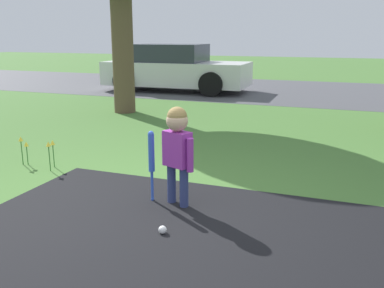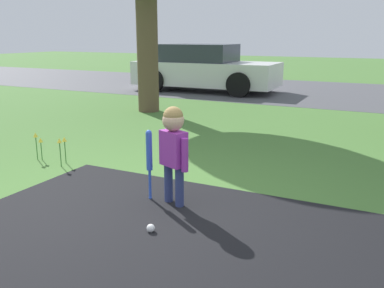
% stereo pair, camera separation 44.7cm
% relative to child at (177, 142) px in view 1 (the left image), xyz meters
% --- Properties ---
extents(ground_plane, '(60.00, 60.00, 0.00)m').
position_rel_child_xyz_m(ground_plane, '(-0.19, -0.36, -0.64)').
color(ground_plane, '#477533').
extents(street_strip, '(40.00, 6.00, 0.01)m').
position_rel_child_xyz_m(street_strip, '(-0.19, 9.39, -0.64)').
color(street_strip, '#4C4C51').
rests_on(street_strip, ground).
extents(child, '(0.38, 0.24, 0.98)m').
position_rel_child_xyz_m(child, '(0.00, 0.00, 0.00)').
color(child, navy).
rests_on(child, ground).
extents(baseball_bat, '(0.06, 0.06, 0.73)m').
position_rel_child_xyz_m(baseball_bat, '(-0.28, 0.00, -0.16)').
color(baseball_bat, blue).
rests_on(baseball_bat, ground).
extents(sports_ball, '(0.07, 0.07, 0.07)m').
position_rel_child_xyz_m(sports_ball, '(0.13, -0.64, -0.60)').
color(sports_ball, white).
rests_on(sports_ball, ground).
extents(parked_car, '(4.27, 1.95, 1.37)m').
position_rel_child_xyz_m(parked_car, '(-3.46, 8.14, 0.01)').
color(parked_car, silver).
rests_on(parked_car, ground).
extents(flower_bed, '(0.57, 0.21, 0.38)m').
position_rel_child_xyz_m(flower_bed, '(-2.15, 0.53, -0.34)').
color(flower_bed, '#38702D').
rests_on(flower_bed, ground).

